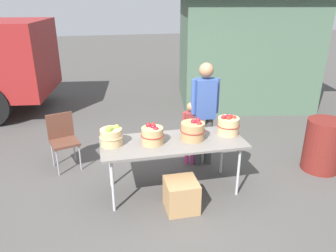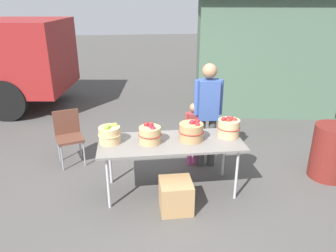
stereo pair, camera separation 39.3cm
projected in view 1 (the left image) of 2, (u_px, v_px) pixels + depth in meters
ground_plane at (173, 190)px, 4.55m from camera, size 40.00×40.00×0.00m
market_table at (173, 144)px, 4.29m from camera, size 1.90×0.76×0.75m
apple_basket_green_0 at (111, 136)px, 4.12m from camera, size 0.30×0.30×0.27m
apple_basket_red_0 at (152, 135)px, 4.17m from camera, size 0.30×0.30×0.27m
apple_basket_red_1 at (193, 130)px, 4.29m from camera, size 0.34×0.34×0.28m
apple_basket_red_2 at (228, 125)px, 4.45m from camera, size 0.31×0.31×0.29m
vendor_adult at (205, 107)px, 4.91m from camera, size 0.43×0.23×1.64m
child_customer at (190, 129)px, 5.05m from camera, size 0.27×0.15×1.04m
food_kiosk at (244, 46)px, 7.95m from camera, size 3.98×3.50×2.74m
folding_chair at (63, 137)px, 5.01m from camera, size 0.50×0.50×0.86m
trash_barrel at (323, 145)px, 4.95m from camera, size 0.56×0.56×0.81m
produce_crate at (181, 195)px, 4.08m from camera, size 0.40×0.40×0.40m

